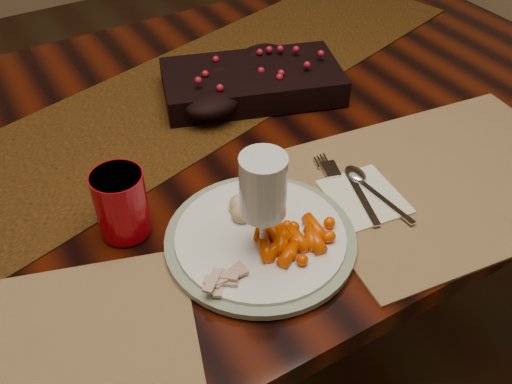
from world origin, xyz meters
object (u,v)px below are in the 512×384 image
dining_table (202,269)px  baby_carrots (287,236)px  wine_glass (263,210)px  mashed_potatoes (243,201)px  centerpiece (252,78)px  placemat_main (447,179)px  turkey_shreds (221,277)px  dinner_plate (260,238)px  red_cup (121,203)px  napkin (364,197)px

dining_table → baby_carrots: size_ratio=16.19×
baby_carrots → wine_glass: size_ratio=0.62×
baby_carrots → mashed_potatoes: bearing=106.4°
mashed_potatoes → baby_carrots: bearing=-73.6°
centerpiece → placemat_main: bearing=-69.9°
dining_table → centerpiece: size_ratio=5.13×
turkey_shreds → mashed_potatoes: bearing=47.1°
dinner_plate → baby_carrots: baby_carrots is taller
dining_table → placemat_main: 0.60m
baby_carrots → placemat_main: bearing=-0.7°
baby_carrots → wine_glass: 0.07m
dining_table → red_cup: size_ratio=17.03×
baby_carrots → red_cup: (-0.19, 0.16, 0.03)m
dinner_plate → placemat_main: bearing=-5.7°
turkey_shreds → red_cup: (-0.07, 0.17, 0.03)m
dinner_plate → turkey_shreds: 0.10m
placemat_main → dinner_plate: size_ratio=1.75×
napkin → wine_glass: wine_glass is taller
turkey_shreds → wine_glass: (0.08, 0.03, 0.06)m
dinner_plate → turkey_shreds: (-0.09, -0.05, 0.01)m
mashed_potatoes → napkin: 0.20m
napkin → turkey_shreds: bearing=-164.3°
placemat_main → napkin: napkin is taller
dinner_plate → wine_glass: (-0.01, -0.02, 0.08)m
placemat_main → mashed_potatoes: size_ratio=5.66×
napkin → wine_glass: bearing=-168.0°
dining_table → turkey_shreds: turkey_shreds is taller
placemat_main → red_cup: 0.54m
placemat_main → wine_glass: size_ratio=2.77×
centerpiece → dinner_plate: bearing=-118.7°
dinner_plate → baby_carrots: bearing=-49.3°
centerpiece → napkin: bearing=-91.0°
napkin → red_cup: size_ratio=1.22×
baby_carrots → napkin: baby_carrots is taller
baby_carrots → napkin: 0.17m
dining_table → dinner_plate: bearing=-95.2°
napkin → wine_glass: (-0.20, -0.02, 0.08)m
turkey_shreds → wine_glass: 0.11m
baby_carrots → mashed_potatoes: 0.09m
dining_table → centerpiece: (0.17, 0.06, 0.41)m
napkin → baby_carrots: bearing=-163.3°
dining_table → wine_glass: size_ratio=10.06×
placemat_main → turkey_shreds: turkey_shreds is taller
dining_table → red_cup: 0.50m
centerpiece → baby_carrots: 0.43m
dining_table → dinner_plate: (-0.03, -0.30, 0.39)m
placemat_main → dinner_plate: bearing=-178.5°
placemat_main → mashed_potatoes: 0.36m
napkin → red_cup: red_cup is taller
dining_table → placemat_main: size_ratio=3.63×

